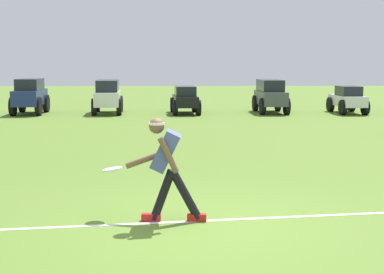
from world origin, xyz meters
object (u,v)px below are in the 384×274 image
at_px(parked_car_slot_a, 30,95).
at_px(parked_car_slot_b, 108,95).
at_px(frisbee_thrower, 166,163).
at_px(parked_car_slot_c, 185,100).
at_px(parked_car_slot_e, 348,99).
at_px(frisbee_in_flight, 113,169).
at_px(parked_car_slot_d, 270,95).

relative_size(parked_car_slot_a, parked_car_slot_b, 0.97).
distance_m(frisbee_thrower, parked_car_slot_c, 15.71).
distance_m(parked_car_slot_a, parked_car_slot_e, 12.72).
bearing_deg(frisbee_in_flight, parked_car_slot_a, 108.26).
xyz_separation_m(frisbee_thrower, parked_car_slot_b, (-2.78, 15.89, -0.07)).
bearing_deg(parked_car_slot_e, frisbee_in_flight, -116.15).
bearing_deg(parked_car_slot_b, parked_car_slot_c, -3.33).
relative_size(frisbee_thrower, parked_car_slot_b, 0.57).
distance_m(frisbee_thrower, parked_car_slot_a, 16.74).
bearing_deg(parked_car_slot_c, parked_car_slot_b, 176.67).
distance_m(frisbee_thrower, parked_car_slot_e, 17.19).
xyz_separation_m(frisbee_thrower, parked_car_slot_a, (-5.85, 15.69, -0.05)).
height_order(frisbee_in_flight, parked_car_slot_b, parked_car_slot_b).
relative_size(parked_car_slot_b, parked_car_slot_c, 1.09).
bearing_deg(parked_car_slot_b, parked_car_slot_e, -0.81).
xyz_separation_m(parked_car_slot_a, parked_car_slot_e, (12.72, 0.06, -0.18)).
xyz_separation_m(parked_car_slot_c, parked_car_slot_d, (3.47, 0.34, 0.16)).
xyz_separation_m(frisbee_in_flight, parked_car_slot_c, (1.08, 15.48, -0.11)).
distance_m(frisbee_in_flight, parked_car_slot_b, 15.79).
height_order(parked_car_slot_a, parked_car_slot_d, parked_car_slot_a).
xyz_separation_m(frisbee_thrower, parked_car_slot_c, (0.33, 15.71, -0.23)).
height_order(frisbee_in_flight, parked_car_slot_d, parked_car_slot_d).
relative_size(parked_car_slot_b, parked_car_slot_d, 1.01).
bearing_deg(parked_car_slot_a, frisbee_thrower, -69.56).
height_order(parked_car_slot_a, parked_car_slot_c, parked_car_slot_a).
bearing_deg(parked_car_slot_e, parked_car_slot_d, 174.44).
height_order(frisbee_thrower, parked_car_slot_a, frisbee_thrower).
bearing_deg(parked_car_slot_e, parked_car_slot_b, 179.19).
xyz_separation_m(parked_car_slot_b, parked_car_slot_c, (3.11, -0.18, -0.16)).
height_order(parked_car_slot_a, parked_car_slot_b, parked_car_slot_a).
bearing_deg(parked_car_slot_b, frisbee_in_flight, -82.60).
xyz_separation_m(parked_car_slot_b, parked_car_slot_d, (6.58, 0.16, 0.00)).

